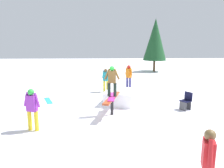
% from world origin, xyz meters
% --- Properties ---
extents(ground_plane, '(60.00, 60.00, 0.00)m').
position_xyz_m(ground_plane, '(0.00, 0.00, 0.00)').
color(ground_plane, white).
extents(rail_feature, '(2.24, 0.89, 0.85)m').
position_xyz_m(rail_feature, '(0.00, 0.00, 0.71)').
color(rail_feature, black).
rests_on(rail_feature, ground).
extents(snow_kicker_ramp, '(2.14, 1.94, 0.72)m').
position_xyz_m(snow_kicker_ramp, '(-1.80, 0.51, 0.36)').
color(snow_kicker_ramp, white).
rests_on(snow_kicker_ramp, ground).
extents(main_rider_on_rail, '(1.56, 0.71, 1.42)m').
position_xyz_m(main_rider_on_rail, '(0.00, 0.00, 1.55)').
color(main_rider_on_rail, '#D1278E').
rests_on(main_rider_on_rail, rail_feature).
extents(bystander_orange, '(0.61, 0.48, 1.68)m').
position_xyz_m(bystander_orange, '(-5.27, 1.34, 0.94)').
color(bystander_orange, '#3F3C7D').
rests_on(bystander_orange, ground).
extents(bystander_teal, '(0.49, 0.52, 1.54)m').
position_xyz_m(bystander_teal, '(-4.52, -0.26, 0.87)').
color(bystander_teal, gold).
rests_on(bystander_teal, ground).
extents(bystander_red, '(0.67, 0.33, 1.62)m').
position_xyz_m(bystander_red, '(5.51, 1.81, 0.91)').
color(bystander_red, '#2A1F23').
rests_on(bystander_red, ground).
extents(bystander_purple, '(0.33, 0.70, 1.63)m').
position_xyz_m(bystander_purple, '(1.66, -3.06, 0.91)').
color(bystander_purple, yellow).
rests_on(bystander_purple, ground).
extents(loose_snowboard_cyan, '(1.35, 0.78, 0.02)m').
position_xyz_m(loose_snowboard_cyan, '(-2.44, -3.53, 0.01)').
color(loose_snowboard_cyan, '#28AFD5').
rests_on(loose_snowboard_cyan, ground).
extents(folding_chair, '(0.61, 0.61, 0.88)m').
position_xyz_m(folding_chair, '(-0.61, 3.67, 0.41)').
color(folding_chair, '#3F3F44').
rests_on(folding_chair, ground).
extents(pine_tree_near, '(2.45, 2.45, 5.56)m').
position_xyz_m(pine_tree_near, '(-13.72, 5.04, 3.38)').
color(pine_tree_near, '#4C331E').
rests_on(pine_tree_near, ground).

